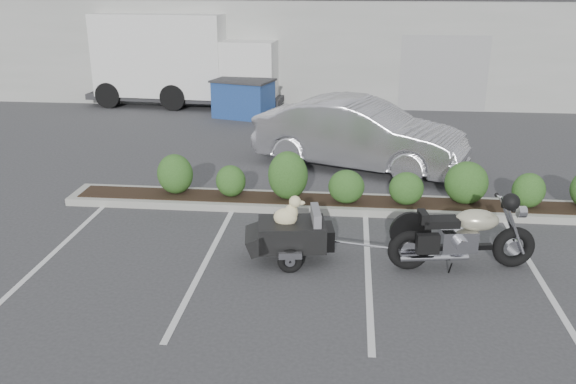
# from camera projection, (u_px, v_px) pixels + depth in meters

# --- Properties ---
(ground) EXTENTS (90.00, 90.00, 0.00)m
(ground) POSITION_uv_depth(u_px,v_px,m) (298.00, 251.00, 10.59)
(ground) COLOR #38383A
(ground) RESTS_ON ground
(planter_kerb) EXTENTS (12.00, 1.00, 0.15)m
(planter_kerb) POSITION_uv_depth(u_px,v_px,m) (356.00, 205.00, 12.53)
(planter_kerb) COLOR #9E9E93
(planter_kerb) RESTS_ON ground
(building) EXTENTS (26.00, 10.00, 4.00)m
(building) POSITION_uv_depth(u_px,v_px,m) (333.00, 37.00, 25.83)
(building) COLOR #9EA099
(building) RESTS_ON ground
(motorcycle) EXTENTS (2.43, 0.95, 1.40)m
(motorcycle) POSITION_uv_depth(u_px,v_px,m) (463.00, 237.00, 9.80)
(motorcycle) COLOR black
(motorcycle) RESTS_ON ground
(pet_trailer) EXTENTS (1.96, 1.11, 1.16)m
(pet_trailer) POSITION_uv_depth(u_px,v_px,m) (291.00, 233.00, 10.11)
(pet_trailer) COLOR black
(pet_trailer) RESTS_ON ground
(sedan) EXTENTS (5.43, 3.47, 1.69)m
(sedan) POSITION_uv_depth(u_px,v_px,m) (359.00, 134.00, 14.90)
(sedan) COLOR silver
(sedan) RESTS_ON ground
(dumpster) EXTENTS (2.19, 1.78, 1.25)m
(dumpster) POSITION_uv_depth(u_px,v_px,m) (243.00, 98.00, 20.32)
(dumpster) COLOR navy
(dumpster) RESTS_ON ground
(delivery_truck) EXTENTS (7.25, 2.95, 3.24)m
(delivery_truck) POSITION_uv_depth(u_px,v_px,m) (187.00, 61.00, 21.99)
(delivery_truck) COLOR white
(delivery_truck) RESTS_ON ground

